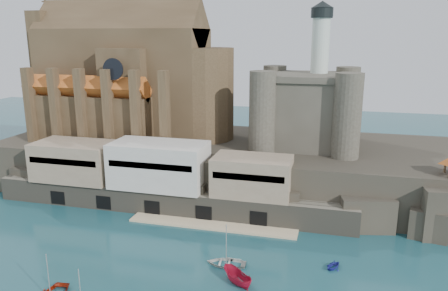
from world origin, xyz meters
The scene contains 8 objects.
ground centered at (0.00, 0.00, 0.00)m, with size 300.00×300.00×0.00m, color #17434C.
promontory centered at (-0.19, 39.37, 4.92)m, with size 100.00×36.00×10.00m.
quay centered at (-10.19, 23.07, 6.07)m, with size 70.00×12.00×13.05m.
church centered at (-24.13, 41.85, 22.13)m, with size 47.00×25.93×30.51m.
castle_keep centered at (16.08, 41.08, 18.31)m, with size 21.20×21.20×29.30m.
boat_5 centered at (10.36, 1.20, 0.00)m, with size 2.06×2.11×5.47m, color #B21533.
boat_6 centered at (7.74, 5.59, 0.00)m, with size 4.15×1.20×5.81m, color silver.
boat_7 centered at (22.92, 8.53, 0.00)m, with size 2.59×1.58×3.00m, color #232896.
Camera 1 is at (21.93, -50.27, 32.61)m, focal length 35.00 mm.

